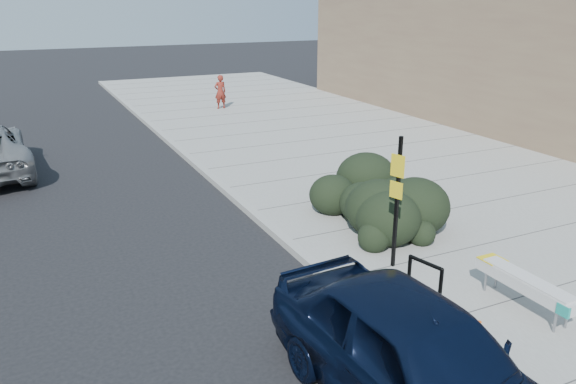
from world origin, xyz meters
name	(u,v)px	position (x,y,z in m)	size (l,w,h in m)	color
ground	(334,287)	(0.00, 0.00, 0.00)	(120.00, 120.00, 0.00)	black
sidewalk_near	(411,174)	(5.60, 5.00, 0.07)	(11.20, 50.00, 0.15)	gray
curb_near	(239,201)	(0.00, 5.00, 0.08)	(0.22, 50.00, 0.17)	#9E9E99
bench	(526,284)	(2.38, -2.28, 0.62)	(0.41, 1.97, 0.59)	gray
bike_rack	(424,283)	(0.68, -1.73, 0.75)	(0.21, 0.67, 1.00)	black
sign_post	(397,195)	(1.32, 0.00, 1.63)	(0.14, 0.30, 2.62)	black
hedge	(367,187)	(2.32, 2.50, 0.89)	(1.98, 3.95, 1.48)	black
sedan_navy	(417,360)	(-0.80, -3.43, 0.83)	(1.96, 4.87, 1.66)	black
pedestrian	(220,92)	(3.87, 17.57, 0.95)	(0.58, 0.38, 1.60)	maroon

